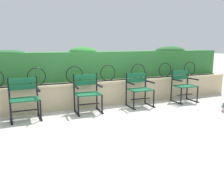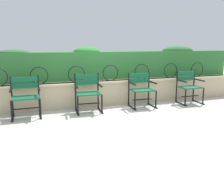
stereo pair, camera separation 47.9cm
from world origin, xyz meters
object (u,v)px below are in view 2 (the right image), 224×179
object	(u,v)px
park_chair_leftmost	(25,96)
park_chair_centre_left	(88,92)
park_chair_rightmost	(189,86)
park_chair_centre_right	(141,89)

from	to	relation	value
park_chair_leftmost	park_chair_centre_left	bearing A→B (deg)	-0.03
park_chair_centre_left	park_chair_rightmost	world-z (taller)	park_chair_centre_left
park_chair_leftmost	park_chair_centre_right	bearing A→B (deg)	-0.04
park_chair_rightmost	park_chair_leftmost	bearing A→B (deg)	179.42
park_chair_leftmost	park_chair_rightmost	size ratio (longest dim) A/B	1.03
park_chair_leftmost	park_chair_centre_right	xyz separation A→B (m)	(2.77, -0.00, -0.01)
park_chair_centre_left	park_chair_centre_right	xyz separation A→B (m)	(1.38, -0.00, -0.01)
park_chair_leftmost	park_chair_centre_left	size ratio (longest dim) A/B	0.99
park_chair_centre_left	park_chair_leftmost	bearing A→B (deg)	179.97
park_chair_leftmost	park_chair_rightmost	distance (m)	4.15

